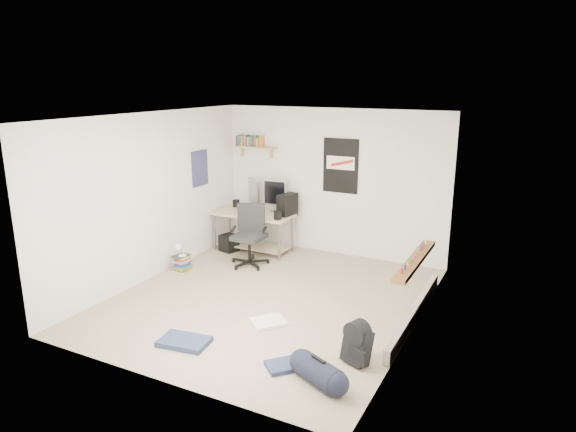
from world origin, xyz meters
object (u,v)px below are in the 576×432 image
at_px(desk, 253,231).
at_px(book_stack, 183,262).
at_px(backpack, 357,346).
at_px(duffel_bag, 318,371).
at_px(office_chair, 249,236).

bearing_deg(desk, book_stack, -86.64).
relative_size(desk, backpack, 3.77).
xyz_separation_m(desk, backpack, (2.90, -2.71, -0.16)).
height_order(duffel_bag, book_stack, duffel_bag).
height_order(desk, duffel_bag, desk).
bearing_deg(desk, backpack, -19.56).
distance_m(desk, office_chair, 0.73).
relative_size(office_chair, backpack, 2.65).
relative_size(desk, book_stack, 3.19).
bearing_deg(backpack, office_chair, 162.50).
bearing_deg(backpack, duffel_bag, -89.76).
height_order(office_chair, book_stack, office_chair).
bearing_deg(desk, office_chair, -40.74).
relative_size(office_chair, duffel_bag, 1.93).
xyz_separation_m(backpack, duffel_bag, (-0.21, -0.55, -0.06)).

